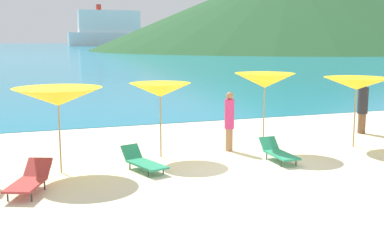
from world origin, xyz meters
TOP-DOWN VIEW (x-y plane):
  - ground_plane at (0.00, 10.00)m, footprint 50.00×100.00m
  - ocean_water at (0.00, 227.84)m, footprint 650.00×440.00m
  - headland_hill at (79.70, 130.49)m, footprint 130.56×130.56m
  - umbrella_1 at (-4.59, 1.62)m, footprint 2.39×2.39m
  - umbrella_2 at (-1.67, 2.41)m, footprint 1.91×1.91m
  - umbrella_3 at (1.55, 2.13)m, footprint 1.93×1.93m
  - umbrella_4 at (4.55, 1.64)m, footprint 2.09×2.09m
  - lounge_chair_0 at (1.31, 0.79)m, footprint 0.56×1.59m
  - lounge_chair_1 at (-2.54, 1.11)m, footprint 0.98×1.68m
  - lounge_chair_3 at (-5.40, 0.14)m, footprint 1.16×1.71m
  - beachgoer_0 at (6.30, 3.44)m, footprint 0.37×0.37m
  - beachgoer_2 at (0.54, 2.46)m, footprint 0.29×0.29m
  - cruise_ship at (43.25, 256.19)m, footprint 44.11×8.68m

SIDE VIEW (x-z plane):
  - ground_plane at x=0.00m, z-range -0.30..0.00m
  - ocean_water at x=0.00m, z-range 0.00..0.02m
  - lounge_chair_1 at x=-2.54m, z-range -0.04..0.53m
  - lounge_chair_0 at x=1.31m, z-range -0.02..0.55m
  - lounge_chair_3 at x=-5.40m, z-range -0.01..0.62m
  - beachgoer_2 at x=0.54m, z-range 0.08..1.91m
  - beachgoer_0 at x=6.30m, z-range 0.06..1.98m
  - umbrella_2 at x=-1.67m, z-range 0.88..3.06m
  - umbrella_1 at x=-4.59m, z-range 0.87..3.09m
  - umbrella_4 at x=4.55m, z-range 0.92..3.15m
  - umbrella_3 at x=1.55m, z-range 0.98..3.38m
  - cruise_ship at x=43.25m, z-range -2.54..19.27m
  - headland_hill at x=79.70m, z-range 0.00..27.16m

